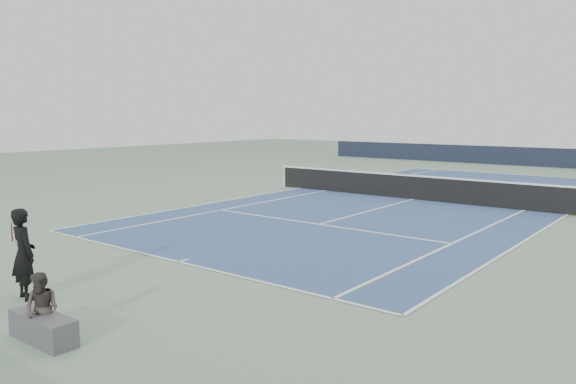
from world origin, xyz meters
The scene contains 6 objects.
ground centered at (0.00, 0.00, 0.00)m, with size 80.00×80.00×0.00m, color gray.
court_surface centered at (0.00, 0.00, 0.01)m, with size 10.97×23.77×0.01m, color #36517F.
tennis_net centered at (0.00, 0.00, 0.50)m, with size 12.90×0.10×1.07m.
windscreen_far centered at (0.00, 17.88, 0.60)m, with size 30.00×0.25×1.20m, color black.
tennis_player centered at (-0.24, -15.21, 0.82)m, with size 0.79×0.52×1.64m.
spectator_bench centered at (1.83, -16.02, 0.35)m, with size 1.30×0.87×1.07m.
Camera 1 is at (9.41, -19.96, 3.26)m, focal length 35.00 mm.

